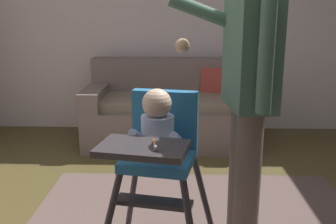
% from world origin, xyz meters
% --- Properties ---
extents(wall_far, '(5.37, 0.06, 2.76)m').
position_xyz_m(wall_far, '(0.00, 2.44, 1.38)').
color(wall_far, silver).
rests_on(wall_far, ground).
extents(couch, '(1.68, 0.86, 0.86)m').
position_xyz_m(couch, '(-0.12, 1.92, 0.33)').
color(couch, slate).
rests_on(couch, ground).
extents(high_chair, '(0.71, 0.80, 0.98)m').
position_xyz_m(high_chair, '(-0.11, -0.14, 0.68)').
color(high_chair, '#353034').
rests_on(high_chair, ground).
extents(adult_standing, '(0.55, 0.50, 1.66)m').
position_xyz_m(adult_standing, '(0.35, -0.09, 0.94)').
color(adult_standing, '#716155').
rests_on(adult_standing, ground).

